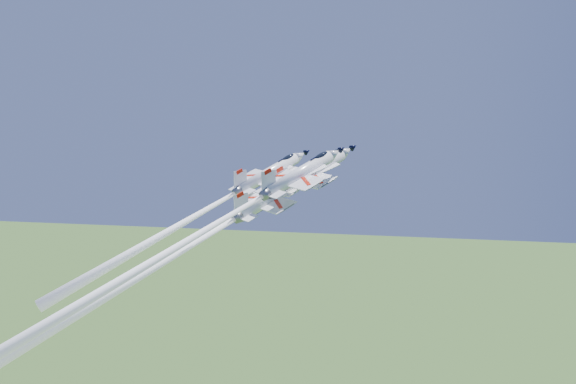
% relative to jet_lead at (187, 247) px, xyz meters
% --- Properties ---
extents(jet_lead, '(38.04, 40.59, 52.77)m').
position_rel_jet_lead_xyz_m(jet_lead, '(0.00, 0.00, 0.00)').
color(jet_lead, white).
extents(jet_left, '(27.37, 29.04, 32.91)m').
position_rel_jet_lead_xyz_m(jet_left, '(-0.99, 8.31, 2.96)').
color(jet_left, white).
extents(jet_right, '(36.78, 39.28, 52.17)m').
position_rel_jet_lead_xyz_m(jet_right, '(-0.84, -7.18, 0.75)').
color(jet_right, white).
extents(jet_slot, '(30.70, 32.64, 38.97)m').
position_rel_jet_lead_xyz_m(jet_slot, '(-0.71, -1.80, -0.47)').
color(jet_slot, white).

